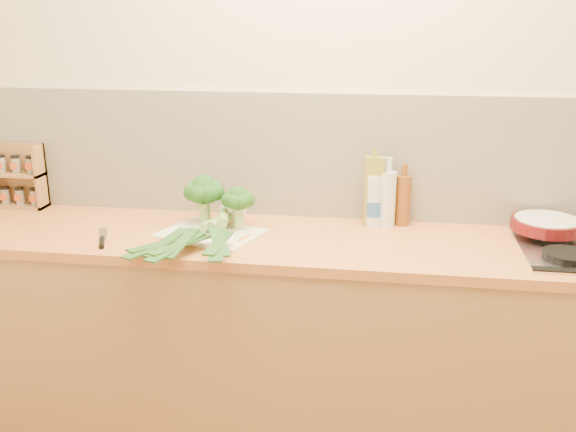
% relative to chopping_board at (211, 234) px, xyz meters
% --- Properties ---
extents(room_shell, '(3.50, 3.50, 3.50)m').
position_rel_chopping_board_xyz_m(room_shell, '(0.47, 0.31, 0.26)').
color(room_shell, beige).
rests_on(room_shell, ground).
extents(counter, '(3.20, 0.62, 0.90)m').
position_rel_chopping_board_xyz_m(counter, '(0.47, 0.02, -0.46)').
color(counter, '#A27843').
rests_on(counter, ground).
extents(chopping_board, '(0.45, 0.39, 0.01)m').
position_rel_chopping_board_xyz_m(chopping_board, '(0.00, 0.00, 0.00)').
color(chopping_board, beige).
rests_on(chopping_board, counter).
extents(broccoli_left, '(0.17, 0.17, 0.21)m').
position_rel_chopping_board_xyz_m(broccoli_left, '(-0.05, 0.11, 0.15)').
color(broccoli_left, '#91AF66').
rests_on(broccoli_left, chopping_board).
extents(broccoli_right, '(0.13, 0.14, 0.18)m').
position_rel_chopping_board_xyz_m(broccoli_right, '(0.10, 0.06, 0.13)').
color(broccoli_right, '#91AF66').
rests_on(broccoli_right, chopping_board).
extents(leek_front, '(0.33, 0.63, 0.04)m').
position_rel_chopping_board_xyz_m(leek_front, '(-0.03, -0.02, 0.03)').
color(leek_front, white).
rests_on(leek_front, chopping_board).
extents(leek_mid, '(0.22, 0.66, 0.04)m').
position_rel_chopping_board_xyz_m(leek_mid, '(0.01, -0.06, 0.05)').
color(leek_mid, white).
rests_on(leek_mid, chopping_board).
extents(leek_back, '(0.19, 0.67, 0.04)m').
position_rel_chopping_board_xyz_m(leek_back, '(0.06, -0.06, 0.06)').
color(leek_back, white).
rests_on(leek_back, chopping_board).
extents(chefs_knife, '(0.13, 0.25, 0.02)m').
position_rel_chopping_board_xyz_m(chefs_knife, '(-0.40, -0.15, 0.00)').
color(chefs_knife, silver).
rests_on(chefs_knife, counter).
extents(skillet, '(0.40, 0.28, 0.05)m').
position_rel_chopping_board_xyz_m(skillet, '(1.33, 0.15, 0.06)').
color(skillet, '#4D0C0E').
rests_on(skillet, gas_hob).
extents(spice_rack, '(0.24, 0.10, 0.29)m').
position_rel_chopping_board_xyz_m(spice_rack, '(-0.98, 0.27, 0.12)').
color(spice_rack, '#A47546').
rests_on(spice_rack, counter).
extents(oil_tin, '(0.08, 0.05, 0.33)m').
position_rel_chopping_board_xyz_m(oil_tin, '(0.64, 0.23, 0.14)').
color(oil_tin, olive).
rests_on(oil_tin, counter).
extents(glass_bottle, '(0.07, 0.07, 0.29)m').
position_rel_chopping_board_xyz_m(glass_bottle, '(0.70, 0.23, 0.12)').
color(glass_bottle, silver).
rests_on(glass_bottle, counter).
extents(amber_bottle, '(0.06, 0.06, 0.26)m').
position_rel_chopping_board_xyz_m(amber_bottle, '(0.76, 0.26, 0.11)').
color(amber_bottle, brown).
rests_on(amber_bottle, counter).
extents(water_bottle, '(0.08, 0.08, 0.25)m').
position_rel_chopping_board_xyz_m(water_bottle, '(0.65, 0.23, 0.10)').
color(water_bottle, silver).
rests_on(water_bottle, counter).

